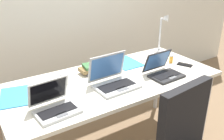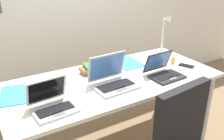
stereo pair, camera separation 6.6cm
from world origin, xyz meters
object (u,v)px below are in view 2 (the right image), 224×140
at_px(cell_phone, 186,66).
at_px(desk_lamp, 165,34).
at_px(laptop_near_lamp, 113,80).
at_px(book_stack, 93,68).
at_px(laptop_mid_desk, 164,72).
at_px(coffee_mug, 65,77).
at_px(computer_mouse, 115,69).
at_px(paper_folder_front_right, 127,63).
at_px(pill_bottle, 173,59).
at_px(paper_folder_center, 17,94).
at_px(laptop_front_left, 53,104).

bearing_deg(cell_phone, desk_lamp, 54.37).
relative_size(desk_lamp, laptop_near_lamp, 1.19).
relative_size(desk_lamp, book_stack, 1.92).
bearing_deg(laptop_mid_desk, coffee_mug, 157.41).
bearing_deg(computer_mouse, laptop_near_lamp, -143.64).
bearing_deg(book_stack, desk_lamp, 4.82).
relative_size(laptop_near_lamp, paper_folder_front_right, 1.09).
bearing_deg(laptop_near_lamp, paper_folder_front_right, 42.95).
bearing_deg(desk_lamp, coffee_mug, -172.93).
height_order(pill_bottle, paper_folder_center, pill_bottle).
bearing_deg(laptop_front_left, pill_bottle, 9.10).
bearing_deg(book_stack, computer_mouse, -24.75).
bearing_deg(paper_folder_front_right, laptop_near_lamp, -137.05).
height_order(laptop_front_left, computer_mouse, laptop_front_left).
xyz_separation_m(desk_lamp, paper_folder_front_right, (-0.50, -0.05, -0.19)).
height_order(laptop_near_lamp, laptop_front_left, laptop_near_lamp).
distance_m(laptop_mid_desk, computer_mouse, 0.42).
height_order(desk_lamp, pill_bottle, desk_lamp).
bearing_deg(pill_bottle, paper_folder_front_right, 148.61).
height_order(laptop_near_lamp, pill_bottle, laptop_near_lamp).
distance_m(laptop_mid_desk, paper_folder_center, 1.17).
xyz_separation_m(laptop_front_left, pill_bottle, (1.24, 0.20, -0.00)).
bearing_deg(book_stack, coffee_mug, -166.02).
bearing_deg(paper_folder_center, laptop_mid_desk, -15.02).
distance_m(pill_bottle, coffee_mug, 1.03).
bearing_deg(laptop_mid_desk, paper_folder_center, 164.98).
distance_m(desk_lamp, cell_phone, 0.45).
height_order(laptop_front_left, paper_folder_front_right, laptop_front_left).
xyz_separation_m(pill_bottle, paper_folder_front_right, (-0.37, 0.23, -0.04)).
height_order(desk_lamp, laptop_front_left, desk_lamp).
height_order(pill_bottle, paper_folder_front_right, pill_bottle).
height_order(laptop_mid_desk, coffee_mug, laptop_mid_desk).
height_order(desk_lamp, paper_folder_front_right, desk_lamp).
bearing_deg(coffee_mug, paper_folder_center, -178.45).
relative_size(laptop_mid_desk, coffee_mug, 2.48).
bearing_deg(laptop_near_lamp, paper_folder_center, 160.95).
bearing_deg(laptop_front_left, cell_phone, 3.64).
relative_size(desk_lamp, computer_mouse, 4.17).
bearing_deg(cell_phone, laptop_mid_desk, 164.91).
height_order(laptop_near_lamp, paper_folder_front_right, laptop_near_lamp).
bearing_deg(cell_phone, laptop_near_lamp, 153.68).
distance_m(computer_mouse, cell_phone, 0.67).
bearing_deg(paper_folder_center, laptop_front_left, -63.58).
relative_size(laptop_front_left, cell_phone, 2.14).
relative_size(cell_phone, pill_bottle, 1.72).
relative_size(laptop_mid_desk, computer_mouse, 2.92).
distance_m(desk_lamp, laptop_near_lamp, 0.95).
distance_m(laptop_mid_desk, coffee_mug, 0.82).
relative_size(laptop_near_lamp, book_stack, 1.61).
relative_size(laptop_front_left, book_stack, 1.39).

